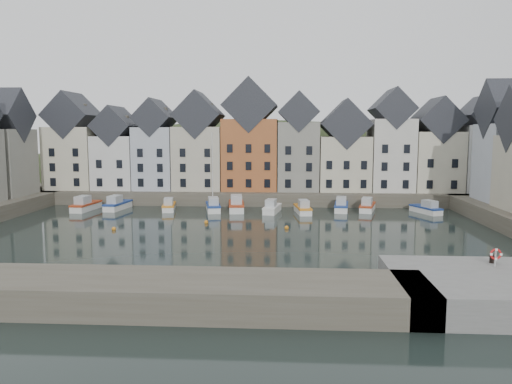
# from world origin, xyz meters

# --- Properties ---
(ground) EXTENTS (260.00, 260.00, 0.00)m
(ground) POSITION_xyz_m (0.00, 0.00, 0.00)
(ground) COLOR black
(ground) RESTS_ON ground
(far_quay) EXTENTS (90.00, 16.00, 2.00)m
(far_quay) POSITION_xyz_m (0.00, 30.00, 1.00)
(far_quay) COLOR #494538
(far_quay) RESTS_ON ground
(near_wall) EXTENTS (50.00, 6.00, 2.00)m
(near_wall) POSITION_xyz_m (-10.00, -22.00, 1.00)
(near_wall) COLOR #494538
(near_wall) RESTS_ON ground
(hillside) EXTENTS (153.60, 70.40, 64.00)m
(hillside) POSITION_xyz_m (0.02, 56.00, -17.96)
(hillside) COLOR #263118
(hillside) RESTS_ON ground
(far_terrace) EXTENTS (72.37, 8.16, 17.78)m
(far_terrace) POSITION_xyz_m (3.21, 28.00, 8.88)
(far_terrace) COLOR beige
(far_terrace) RESTS_ON far_quay
(mooring_buoys) EXTENTS (20.50, 5.50, 0.50)m
(mooring_buoys) POSITION_xyz_m (-4.00, 5.33, 0.15)
(mooring_buoys) COLOR orange
(mooring_buoys) RESTS_ON ground
(boat_a) EXTENTS (2.53, 6.51, 2.44)m
(boat_a) POSITION_xyz_m (-23.10, 17.06, 0.73)
(boat_a) COLOR silver
(boat_a) RESTS_ON ground
(boat_b) EXTENTS (2.62, 6.35, 2.37)m
(boat_b) POSITION_xyz_m (-18.81, 18.23, 0.71)
(boat_b) COLOR silver
(boat_b) RESTS_ON ground
(boat_c) EXTENTS (2.54, 5.59, 2.07)m
(boat_c) POSITION_xyz_m (-11.06, 17.90, 0.62)
(boat_c) COLOR silver
(boat_c) RESTS_ON ground
(boat_d) EXTENTS (3.05, 6.25, 11.46)m
(boat_d) POSITION_xyz_m (-4.57, 17.67, 0.74)
(boat_d) COLOR silver
(boat_d) RESTS_ON ground
(boat_e) EXTENTS (2.90, 7.01, 2.62)m
(boat_e) POSITION_xyz_m (-1.26, 18.11, 0.78)
(boat_e) COLOR silver
(boat_e) RESTS_ON ground
(boat_f) EXTENTS (2.66, 5.86, 2.17)m
(boat_f) POSITION_xyz_m (3.93, 16.76, 0.65)
(boat_f) COLOR silver
(boat_f) RESTS_ON ground
(boat_g) EXTENTS (2.51, 5.87, 2.18)m
(boat_g) POSITION_xyz_m (8.25, 16.43, 0.65)
(boat_g) COLOR silver
(boat_g) RESTS_ON ground
(boat_h) EXTENTS (2.62, 6.22, 2.32)m
(boat_h) POSITION_xyz_m (13.85, 18.94, 0.69)
(boat_h) COLOR silver
(boat_h) RESTS_ON ground
(boat_i) EXTENTS (3.23, 6.08, 2.23)m
(boat_i) POSITION_xyz_m (17.57, 19.00, 0.66)
(boat_i) COLOR silver
(boat_i) RESTS_ON ground
(boat_j) EXTENTS (3.64, 5.69, 2.09)m
(boat_j) POSITION_xyz_m (25.50, 17.47, 0.62)
(boat_j) COLOR silver
(boat_j) RESTS_ON ground
(mooring_bollard) EXTENTS (0.48, 0.48, 0.56)m
(mooring_bollard) POSITION_xyz_m (20.69, -16.84, 2.31)
(mooring_bollard) COLOR black
(mooring_bollard) RESTS_ON near_quay
(life_ring_post) EXTENTS (0.80, 0.17, 1.30)m
(life_ring_post) POSITION_xyz_m (20.49, -17.88, 2.86)
(life_ring_post) COLOR gray
(life_ring_post) RESTS_ON near_quay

